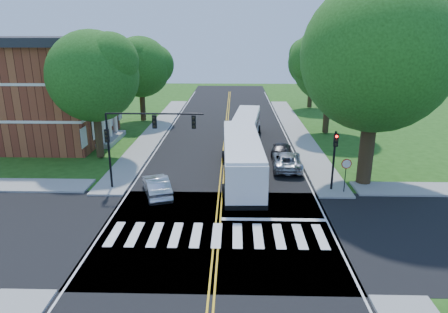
{
  "coord_description": "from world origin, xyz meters",
  "views": [
    {
      "loc": [
        0.97,
        -21.22,
        11.34
      ],
      "look_at": [
        0.21,
        7.16,
        2.4
      ],
      "focal_mm": 32.0,
      "sensor_mm": 36.0,
      "label": 1
    }
  ],
  "objects_px": {
    "bus_lead": "(242,157)",
    "bus_follow": "(246,127)",
    "signal_ne": "(334,153)",
    "hatchback": "(157,186)",
    "signal_nw": "(139,133)",
    "suv": "(287,160)",
    "dark_sedan": "(281,149)"
  },
  "relations": [
    {
      "from": "signal_ne",
      "to": "hatchback",
      "type": "xyz_separation_m",
      "value": [
        -12.75,
        -1.23,
        -2.2
      ]
    },
    {
      "from": "bus_lead",
      "to": "bus_follow",
      "type": "height_order",
      "value": "bus_lead"
    },
    {
      "from": "suv",
      "to": "signal_ne",
      "type": "bearing_deg",
      "value": 121.95
    },
    {
      "from": "bus_lead",
      "to": "bus_follow",
      "type": "xyz_separation_m",
      "value": [
        0.62,
        11.55,
        -0.24
      ]
    },
    {
      "from": "hatchback",
      "to": "signal_nw",
      "type": "bearing_deg",
      "value": -62.22
    },
    {
      "from": "signal_nw",
      "to": "suv",
      "type": "xyz_separation_m",
      "value": [
        11.37,
        5.02,
        -3.64
      ]
    },
    {
      "from": "bus_lead",
      "to": "suv",
      "type": "distance_m",
      "value": 4.76
    },
    {
      "from": "signal_nw",
      "to": "dark_sedan",
      "type": "bearing_deg",
      "value": 38.59
    },
    {
      "from": "bus_lead",
      "to": "dark_sedan",
      "type": "height_order",
      "value": "bus_lead"
    },
    {
      "from": "bus_lead",
      "to": "suv",
      "type": "bearing_deg",
      "value": -149.43
    },
    {
      "from": "bus_follow",
      "to": "suv",
      "type": "bearing_deg",
      "value": 116.19
    },
    {
      "from": "bus_follow",
      "to": "signal_nw",
      "type": "bearing_deg",
      "value": 66.37
    },
    {
      "from": "hatchback",
      "to": "dark_sedan",
      "type": "height_order",
      "value": "hatchback"
    },
    {
      "from": "suv",
      "to": "dark_sedan",
      "type": "distance_m",
      "value": 4.01
    },
    {
      "from": "signal_nw",
      "to": "bus_follow",
      "type": "relative_size",
      "value": 0.62
    },
    {
      "from": "dark_sedan",
      "to": "suv",
      "type": "bearing_deg",
      "value": 102.55
    },
    {
      "from": "signal_ne",
      "to": "hatchback",
      "type": "distance_m",
      "value": 13.0
    },
    {
      "from": "signal_ne",
      "to": "hatchback",
      "type": "relative_size",
      "value": 0.97
    },
    {
      "from": "suv",
      "to": "hatchback",
      "type": "bearing_deg",
      "value": 35.52
    },
    {
      "from": "bus_follow",
      "to": "suv",
      "type": "distance_m",
      "value": 9.68
    },
    {
      "from": "hatchback",
      "to": "suv",
      "type": "xyz_separation_m",
      "value": [
        10.07,
        6.24,
        -0.02
      ]
    },
    {
      "from": "suv",
      "to": "bus_follow",
      "type": "bearing_deg",
      "value": -66.26
    },
    {
      "from": "hatchback",
      "to": "dark_sedan",
      "type": "distance_m",
      "value": 14.32
    },
    {
      "from": "signal_ne",
      "to": "bus_follow",
      "type": "relative_size",
      "value": 0.38
    },
    {
      "from": "signal_nw",
      "to": "hatchback",
      "type": "xyz_separation_m",
      "value": [
        1.3,
        -1.22,
        -3.62
      ]
    },
    {
      "from": "bus_lead",
      "to": "hatchback",
      "type": "relative_size",
      "value": 2.87
    },
    {
      "from": "signal_ne",
      "to": "bus_lead",
      "type": "bearing_deg",
      "value": 159.13
    },
    {
      "from": "hatchback",
      "to": "suv",
      "type": "height_order",
      "value": "hatchback"
    },
    {
      "from": "bus_follow",
      "to": "suv",
      "type": "xyz_separation_m",
      "value": [
        3.3,
        -9.06,
        -0.81
      ]
    },
    {
      "from": "signal_ne",
      "to": "dark_sedan",
      "type": "bearing_deg",
      "value": 106.97
    },
    {
      "from": "bus_follow",
      "to": "dark_sedan",
      "type": "height_order",
      "value": "bus_follow"
    },
    {
      "from": "hatchback",
      "to": "dark_sedan",
      "type": "bearing_deg",
      "value": -153.39
    }
  ]
}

